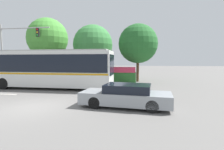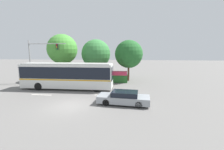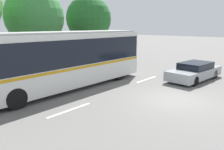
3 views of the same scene
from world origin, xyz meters
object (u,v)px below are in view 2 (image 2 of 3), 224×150
sedan_foreground (124,98)px  traffic_light_pole (39,55)px  city_bus (67,74)px  street_tree_left (62,49)px  street_tree_right (129,54)px  street_tree_centre (96,54)px

sedan_foreground → traffic_light_pole: bearing=-26.3°
city_bus → traffic_light_pole: traffic_light_pole is taller
street_tree_left → street_tree_right: (11.20, 0.18, -0.80)m
street_tree_left → sedan_foreground: bearing=-46.2°
city_bus → street_tree_right: bearing=37.8°
street_tree_centre → street_tree_right: (5.60, -0.66, -0.01)m
sedan_foreground → traffic_light_pole: (-13.30, 8.32, 3.72)m
city_bus → street_tree_centre: (2.42, 6.93, 2.52)m
city_bus → street_tree_right: street_tree_right is taller
sedan_foreground → street_tree_centre: 13.59m
city_bus → sedan_foreground: (7.51, -5.07, -1.34)m
street_tree_centre → street_tree_right: 5.64m
sedan_foreground → street_tree_centre: street_tree_centre is taller
city_bus → sedan_foreground: size_ratio=2.38×
street_tree_right → traffic_light_pole: bearing=-167.7°
traffic_light_pole → street_tree_centre: 8.99m
city_bus → street_tree_left: size_ratio=1.53×
traffic_light_pole → street_tree_right: street_tree_right is taller
traffic_light_pole → street_tree_right: 14.13m
sedan_foreground → street_tree_right: size_ratio=0.74×
street_tree_centre → street_tree_right: size_ratio=1.03×
traffic_light_pole → street_tree_right: bearing=12.3°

